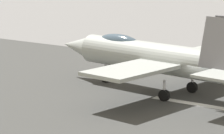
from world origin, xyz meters
TOP-DOWN VIEW (x-y plane):
  - ground_plane at (0.00, 0.00)m, footprint 400.00×400.00m
  - runway_strip at (-0.02, 0.00)m, footprint 240.00×26.00m
  - fighter_jet at (4.41, -1.40)m, footprint 17.41×14.44m

SIDE VIEW (x-z plane):
  - ground_plane at x=0.00m, z-range 0.00..0.00m
  - runway_strip at x=-0.02m, z-range 0.00..0.02m
  - fighter_jet at x=4.41m, z-range -0.35..5.36m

